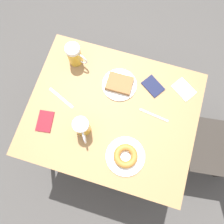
{
  "coord_description": "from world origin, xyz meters",
  "views": [
    {
      "loc": [
        0.31,
        0.09,
        2.02
      ],
      "look_at": [
        0.0,
        0.0,
        0.79
      ],
      "focal_mm": 35.0,
      "sensor_mm": 36.0,
      "label": 1
    }
  ],
  "objects_px": {
    "beer_mug_center": "(75,55)",
    "napkin_folded": "(184,89)",
    "beer_mug_left": "(82,127)",
    "knife": "(62,97)",
    "plate_with_donut": "(125,156)",
    "plate_with_cake": "(119,84)",
    "fork": "(154,115)",
    "passport_near_edge": "(45,121)",
    "passport_far_edge": "(153,86)"
  },
  "relations": [
    {
      "from": "knife",
      "to": "napkin_folded",
      "type": "bearing_deg",
      "value": 110.69
    },
    {
      "from": "passport_near_edge",
      "to": "beer_mug_left",
      "type": "bearing_deg",
      "value": 94.55
    },
    {
      "from": "fork",
      "to": "knife",
      "type": "xyz_separation_m",
      "value": [
        0.05,
        -0.56,
        -0.0
      ]
    },
    {
      "from": "plate_with_donut",
      "to": "knife",
      "type": "height_order",
      "value": "plate_with_donut"
    },
    {
      "from": "fork",
      "to": "knife",
      "type": "relative_size",
      "value": 1.0
    },
    {
      "from": "plate_with_cake",
      "to": "fork",
      "type": "distance_m",
      "value": 0.28
    },
    {
      "from": "napkin_folded",
      "to": "beer_mug_center",
      "type": "bearing_deg",
      "value": -89.4
    },
    {
      "from": "knife",
      "to": "passport_near_edge",
      "type": "height_order",
      "value": "passport_near_edge"
    },
    {
      "from": "plate_with_donut",
      "to": "knife",
      "type": "xyz_separation_m",
      "value": [
        -0.23,
        -0.47,
        -0.02
      ]
    },
    {
      "from": "fork",
      "to": "passport_near_edge",
      "type": "height_order",
      "value": "passport_near_edge"
    },
    {
      "from": "beer_mug_center",
      "to": "napkin_folded",
      "type": "xyz_separation_m",
      "value": [
        -0.01,
        0.69,
        -0.07
      ]
    },
    {
      "from": "plate_with_cake",
      "to": "napkin_folded",
      "type": "bearing_deg",
      "value": 102.57
    },
    {
      "from": "plate_with_donut",
      "to": "fork",
      "type": "height_order",
      "value": "plate_with_donut"
    },
    {
      "from": "passport_near_edge",
      "to": "knife",
      "type": "bearing_deg",
      "value": 166.28
    },
    {
      "from": "beer_mug_left",
      "to": "fork",
      "type": "bearing_deg",
      "value": 118.77
    },
    {
      "from": "plate_with_donut",
      "to": "passport_far_edge",
      "type": "distance_m",
      "value": 0.46
    },
    {
      "from": "plate_with_cake",
      "to": "napkin_folded",
      "type": "distance_m",
      "value": 0.39
    },
    {
      "from": "beer_mug_left",
      "to": "passport_far_edge",
      "type": "bearing_deg",
      "value": 139.84
    },
    {
      "from": "beer_mug_left",
      "to": "passport_near_edge",
      "type": "relative_size",
      "value": 1.09
    },
    {
      "from": "beer_mug_center",
      "to": "plate_with_donut",
      "type": "bearing_deg",
      "value": 43.54
    },
    {
      "from": "beer_mug_center",
      "to": "passport_near_edge",
      "type": "bearing_deg",
      "value": -6.51
    },
    {
      "from": "plate_with_donut",
      "to": "fork",
      "type": "bearing_deg",
      "value": 160.93
    },
    {
      "from": "beer_mug_center",
      "to": "napkin_folded",
      "type": "relative_size",
      "value": 0.93
    },
    {
      "from": "beer_mug_center",
      "to": "passport_far_edge",
      "type": "height_order",
      "value": "beer_mug_center"
    },
    {
      "from": "plate_with_cake",
      "to": "passport_near_edge",
      "type": "xyz_separation_m",
      "value": [
        0.35,
        -0.35,
        -0.01
      ]
    },
    {
      "from": "plate_with_cake",
      "to": "plate_with_donut",
      "type": "xyz_separation_m",
      "value": [
        0.4,
        0.15,
        0.0
      ]
    },
    {
      "from": "napkin_folded",
      "to": "passport_near_edge",
      "type": "xyz_separation_m",
      "value": [
        0.43,
        -0.74,
        0.0
      ]
    },
    {
      "from": "plate_with_donut",
      "to": "passport_near_edge",
      "type": "bearing_deg",
      "value": -96.52
    },
    {
      "from": "knife",
      "to": "passport_near_edge",
      "type": "xyz_separation_m",
      "value": [
        0.17,
        -0.04,
        0.0
      ]
    },
    {
      "from": "napkin_folded",
      "to": "knife",
      "type": "height_order",
      "value": "napkin_folded"
    },
    {
      "from": "plate_with_donut",
      "to": "knife",
      "type": "distance_m",
      "value": 0.52
    },
    {
      "from": "plate_with_cake",
      "to": "beer_mug_left",
      "type": "bearing_deg",
      "value": -20.1
    },
    {
      "from": "plate_with_cake",
      "to": "napkin_folded",
      "type": "height_order",
      "value": "plate_with_cake"
    },
    {
      "from": "knife",
      "to": "passport_near_edge",
      "type": "bearing_deg",
      "value": -13.72
    },
    {
      "from": "beer_mug_left",
      "to": "knife",
      "type": "xyz_separation_m",
      "value": [
        -0.15,
        -0.19,
        -0.07
      ]
    },
    {
      "from": "plate_with_cake",
      "to": "knife",
      "type": "bearing_deg",
      "value": -60.41
    },
    {
      "from": "beer_mug_left",
      "to": "passport_near_edge",
      "type": "distance_m",
      "value": 0.25
    },
    {
      "from": "fork",
      "to": "knife",
      "type": "height_order",
      "value": "same"
    },
    {
      "from": "napkin_folded",
      "to": "passport_near_edge",
      "type": "bearing_deg",
      "value": -59.72
    },
    {
      "from": "plate_with_donut",
      "to": "fork",
      "type": "relative_size",
      "value": 1.22
    },
    {
      "from": "plate_with_cake",
      "to": "plate_with_donut",
      "type": "relative_size",
      "value": 0.95
    },
    {
      "from": "napkin_folded",
      "to": "passport_near_edge",
      "type": "height_order",
      "value": "passport_near_edge"
    },
    {
      "from": "plate_with_donut",
      "to": "beer_mug_left",
      "type": "relative_size",
      "value": 1.49
    },
    {
      "from": "plate_with_cake",
      "to": "plate_with_donut",
      "type": "bearing_deg",
      "value": 20.7
    },
    {
      "from": "beer_mug_left",
      "to": "passport_far_edge",
      "type": "distance_m",
      "value": 0.5
    },
    {
      "from": "plate_with_cake",
      "to": "beer_mug_left",
      "type": "distance_m",
      "value": 0.35
    },
    {
      "from": "beer_mug_center",
      "to": "napkin_folded",
      "type": "distance_m",
      "value": 0.69
    },
    {
      "from": "beer_mug_center",
      "to": "fork",
      "type": "relative_size",
      "value": 0.82
    },
    {
      "from": "passport_near_edge",
      "to": "passport_far_edge",
      "type": "bearing_deg",
      "value": 125.63
    },
    {
      "from": "plate_with_cake",
      "to": "plate_with_donut",
      "type": "height_order",
      "value": "plate_with_donut"
    }
  ]
}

